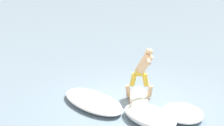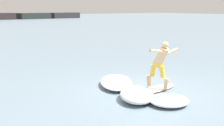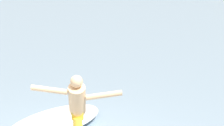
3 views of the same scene
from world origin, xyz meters
TOP-DOWN VIEW (x-y plane):
  - ground_plane at (0.00, 0.00)m, footprint 200.00×200.00m
  - surfboard at (0.23, -0.14)m, footprint 1.92×0.86m
  - surfer at (0.29, -0.23)m, footprint 1.47×0.84m
  - wave_foam_at_tail at (-0.55, -1.44)m, footprint 1.55×1.50m
  - wave_foam_at_nose at (-0.49, 1.08)m, footprint 2.11×2.44m
  - wave_foam_beside at (-1.02, -0.63)m, footprint 1.71×1.85m

SIDE VIEW (x-z plane):
  - ground_plane at x=0.00m, z-range 0.00..0.00m
  - surfboard at x=0.23m, z-range -0.07..0.14m
  - wave_foam_at_tail at x=-0.55m, z-range 0.00..0.22m
  - wave_foam_at_nose at x=-0.49m, z-range 0.00..0.25m
  - wave_foam_beside at x=-1.02m, z-range 0.00..0.32m
  - surfer at x=0.29m, z-range 0.20..1.71m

